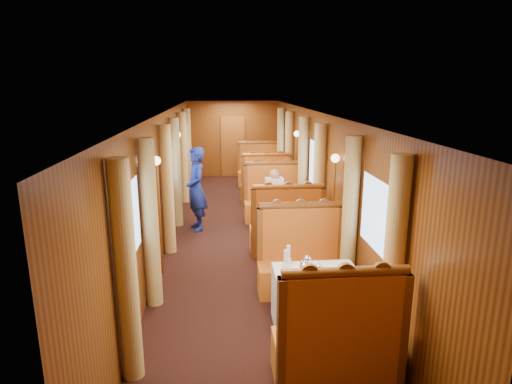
{
  "coord_description": "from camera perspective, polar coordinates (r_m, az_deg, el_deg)",
  "views": [
    {
      "loc": [
        -0.41,
        -8.32,
        3.01
      ],
      "look_at": [
        0.24,
        -0.55,
        1.05
      ],
      "focal_mm": 30.0,
      "sensor_mm": 36.0,
      "label": 1
    }
  ],
  "objects": [
    {
      "name": "wall_left",
      "position": [
        8.58,
        -11.95,
        1.95
      ],
      "size": [
        0.01,
        12.0,
        2.5
      ],
      "primitive_type": null,
      "rotation": [
        1.57,
        0.0,
        1.57
      ],
      "color": "brown",
      "rests_on": "floor"
    },
    {
      "name": "banquette_near_aft",
      "position": [
        6.49,
        6.03,
        -9.48
      ],
      "size": [
        1.3,
        0.55,
        1.34
      ],
      "color": "#B33C13",
      "rests_on": "floor"
    },
    {
      "name": "floor",
      "position": [
        8.86,
        -1.82,
        -5.77
      ],
      "size": [
        3.0,
        12.0,
        0.01
      ],
      "primitive_type": null,
      "color": "black",
      "rests_on": "ground"
    },
    {
      "name": "banquette_mid_fwd",
      "position": [
        7.84,
        4.05,
        -5.2
      ],
      "size": [
        1.3,
        0.55,
        1.34
      ],
      "color": "#B33C13",
      "rests_on": "floor"
    },
    {
      "name": "banquette_far_fwd",
      "position": [
        11.17,
        1.34,
        0.71
      ],
      "size": [
        1.3,
        0.55,
        1.34
      ],
      "color": "#B33C13",
      "rests_on": "floor"
    },
    {
      "name": "window_left_mid",
      "position": [
        8.53,
        -11.92,
        3.26
      ],
      "size": [
        0.01,
        1.2,
        0.9
      ],
      "primitive_type": null,
      "rotation": [
        1.57,
        0.0,
        1.57
      ],
      "color": "#85ADDF",
      "rests_on": "wall_left"
    },
    {
      "name": "curtain_right_far_a",
      "position": [
        11.34,
        4.42,
        4.74
      ],
      "size": [
        0.22,
        0.22,
        2.35
      ],
      "primitive_type": "cylinder",
      "color": "#D7B96E",
      "rests_on": "floor"
    },
    {
      "name": "sconce_right_aft",
      "position": [
        10.36,
        5.39,
        5.01
      ],
      "size": [
        0.14,
        0.14,
        1.95
      ],
      "color": "#BF8C3F",
      "rests_on": "floor"
    },
    {
      "name": "wall_near",
      "position": [
        2.94,
        4.56,
        -22.7
      ],
      "size": [
        3.0,
        0.01,
        2.5
      ],
      "primitive_type": null,
      "rotation": [
        -1.57,
        0.0,
        0.0
      ],
      "color": "brown",
      "rests_on": "floor"
    },
    {
      "name": "curtain_left_near_a",
      "position": [
        4.54,
        -16.93,
        -10.38
      ],
      "size": [
        0.22,
        0.22,
        2.35
      ],
      "primitive_type": "cylinder",
      "color": "#D7B96E",
      "rests_on": "floor"
    },
    {
      "name": "curtain_right_mid_a",
      "position": [
        7.97,
        8.37,
        0.63
      ],
      "size": [
        0.22,
        0.22,
        2.35
      ],
      "primitive_type": "cylinder",
      "color": "#D7B96E",
      "rests_on": "floor"
    },
    {
      "name": "table_near",
      "position": [
        5.62,
        7.98,
        -14.03
      ],
      "size": [
        1.05,
        0.72,
        0.75
      ],
      "primitive_type": "cube",
      "color": "white",
      "rests_on": "floor"
    },
    {
      "name": "banquette_far_aft",
      "position": [
        13.15,
        0.41,
        2.75
      ],
      "size": [
        1.3,
        0.55,
        1.34
      ],
      "color": "#B33C13",
      "rests_on": "floor"
    },
    {
      "name": "curtain_right_near_a",
      "position": [
        4.79,
        17.86,
        -9.17
      ],
      "size": [
        0.22,
        0.22,
        2.35
      ],
      "primitive_type": "cylinder",
      "color": "#D7B96E",
      "rests_on": "floor"
    },
    {
      "name": "passenger",
      "position": [
        9.43,
        2.46,
        0.17
      ],
      "size": [
        0.4,
        0.44,
        0.76
      ],
      "color": "beige",
      "rests_on": "banquette_mid_aft"
    },
    {
      "name": "sconce_right_fore",
      "position": [
        7.01,
        10.36,
        0.45
      ],
      "size": [
        0.14,
        0.14,
        1.95
      ],
      "color": "#BF8C3F",
      "rests_on": "floor"
    },
    {
      "name": "window_right_mid",
      "position": [
        8.68,
        7.96,
        3.61
      ],
      "size": [
        0.01,
        1.2,
        0.9
      ],
      "primitive_type": null,
      "rotation": [
        1.57,
        0.0,
        -1.57
      ],
      "color": "#85ADDF",
      "rests_on": "wall_right"
    },
    {
      "name": "table_mid",
      "position": [
        8.81,
        3.05,
        -3.33
      ],
      "size": [
        1.05,
        0.72,
        0.75
      ],
      "primitive_type": "cube",
      "color": "white",
      "rests_on": "floor"
    },
    {
      "name": "banquette_mid_aft",
      "position": [
        9.76,
        2.25,
        -1.28
      ],
      "size": [
        1.3,
        0.55,
        1.34
      ],
      "color": "#B33C13",
      "rests_on": "floor"
    },
    {
      "name": "rose_vase_mid",
      "position": [
        8.68,
        3.14,
        0.2
      ],
      "size": [
        0.06,
        0.06,
        0.36
      ],
      "rotation": [
        0.0,
        0.0,
        -0.41
      ],
      "color": "silver",
      "rests_on": "table_mid"
    },
    {
      "name": "teapot_left",
      "position": [
        5.26,
        6.44,
        -10.51
      ],
      "size": [
        0.2,
        0.16,
        0.15
      ],
      "primitive_type": null,
      "rotation": [
        0.0,
        0.0,
        -0.08
      ],
      "color": "silver",
      "rests_on": "tea_tray"
    },
    {
      "name": "cup_inboard",
      "position": [
        5.43,
        3.97,
        -9.32
      ],
      "size": [
        0.08,
        0.08,
        0.26
      ],
      "rotation": [
        0.0,
        0.0,
        0.06
      ],
      "color": "white",
      "rests_on": "table_near"
    },
    {
      "name": "curtain_left_mid_b",
      "position": [
        9.34,
        -10.63,
        2.52
      ],
      "size": [
        0.22,
        0.22,
        2.35
      ],
      "primitive_type": "cylinder",
      "color": "#D7B96E",
      "rests_on": "floor"
    },
    {
      "name": "sconce_left_fore",
      "position": [
        6.84,
        -12.93,
        -0.01
      ],
      "size": [
        0.14,
        0.14,
        1.95
      ],
      "color": "#BF8C3F",
      "rests_on": "floor"
    },
    {
      "name": "window_right_far",
      "position": [
        12.07,
        4.35,
        6.64
      ],
      "size": [
        0.01,
        1.2,
        0.9
      ],
      "primitive_type": null,
      "rotation": [
        1.57,
        0.0,
        -1.57
      ],
      "color": "#85ADDF",
      "rests_on": "wall_right"
    },
    {
      "name": "curtain_left_near_b",
      "position": [
        5.97,
        -13.89,
        -4.22
      ],
      "size": [
        0.22,
        0.22,
        2.35
      ],
      "primitive_type": "cylinder",
      "color": "#D7B96E",
      "rests_on": "floor"
    },
    {
      "name": "window_left_far",
      "position": [
        11.97,
        -9.92,
        6.41
      ],
      "size": [
        0.01,
        1.2,
        0.9
      ],
      "primitive_type": null,
      "rotation": [
        1.57,
        0.0,
        1.57
      ],
      "color": "#85ADDF",
      "rests_on": "wall_left"
    },
    {
      "name": "fruit_plate",
      "position": [
        5.42,
        11.94,
        -10.66
      ],
      "size": [
        0.24,
        0.24,
        0.05
      ],
      "rotation": [
        0.0,
        0.0,
        -0.12
      ],
      "color": "white",
      "rests_on": "table_near"
    },
    {
      "name": "curtain_left_far_b",
      "position": [
        12.77,
        -9.1,
        5.66
      ],
      "size": [
        0.22,
        0.22,
        2.35
      ],
      "primitive_type": "cylinder",
      "color": "#D7B96E",
      "rests_on": "floor"
    },
    {
      "name": "curtain_right_mid_b",
      "position": [
        9.46,
        6.26,
        2.83
      ],
      "size": [
        0.22,
        0.22,
        2.35
      ],
      "primitive_type": "cylinder",
      "color": "#D7B96E",
      "rests_on": "floor"
    },
    {
      "name": "ceiling",
      "position": [
        8.35,
        -1.96,
        10.59
      ],
      "size": [
        3.0,
        12.0,
        0.01
      ],
      "primitive_type": null,
      "rotation": [
        3.14,
        0.0,
        0.0
      ],
      "color": "silver",
      "rests_on": "wall_left"
    },
    {
      "name": "sconce_left_aft",
      "position": [
        10.25,
        -10.26,
        4.75
      ],
      "size": [
        0.14,
        0.14,
        1.95
      ],
      "color": "#BF8C3F",
      "rests_on": "floor"
    },
    {
      "name": "steward",
      "position": [
        9.06,
        -7.96,
        0.38
      ],
      "size": [
        0.59,
        0.74,
        1.77
      ],
      "primitive_type": "imported",
      "rotation": [
        0.0,
        0.0,
        -1.28
      ],
      "color": "navy",
      "rests_on": "floor"
    },
    {
      "name": "rose_vase_far",
      "position": [
        12.07,
        0.86,
        4.17
      ],
      "size": [
        0.06,
        0.06,
        0.36
      ],
      "rotation": [
        0.0,
        0.0,
        0.06
      ],
      "color": "silver",
      "rests_on": "table_far"
    },
    {
      "name": "wall_far",
      "position": [
        14.44,
        -3.11,
        7.08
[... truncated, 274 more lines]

